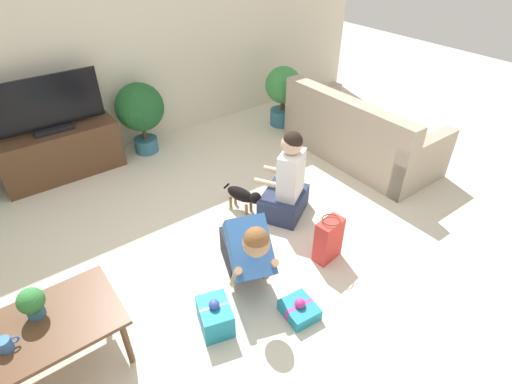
# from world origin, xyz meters

# --- Properties ---
(ground_plane) EXTENTS (16.00, 16.00, 0.00)m
(ground_plane) POSITION_xyz_m (0.00, 0.00, 0.00)
(ground_plane) COLOR beige
(wall_back) EXTENTS (8.40, 0.06, 2.60)m
(wall_back) POSITION_xyz_m (0.00, 2.63, 1.30)
(wall_back) COLOR beige
(wall_back) RESTS_ON ground_plane
(sofa_right) EXTENTS (0.90, 1.94, 0.86)m
(sofa_right) POSITION_xyz_m (2.40, 0.53, 0.30)
(sofa_right) COLOR tan
(sofa_right) RESTS_ON ground_plane
(coffee_table) EXTENTS (1.02, 0.62, 0.46)m
(coffee_table) POSITION_xyz_m (-1.52, -0.23, 0.41)
(coffee_table) COLOR brown
(coffee_table) RESTS_ON ground_plane
(tv_console) EXTENTS (1.33, 0.45, 0.58)m
(tv_console) POSITION_xyz_m (-0.72, 2.34, 0.29)
(tv_console) COLOR brown
(tv_console) RESTS_ON ground_plane
(tv) EXTENTS (1.19, 0.20, 0.62)m
(tv) POSITION_xyz_m (-0.72, 2.34, 0.85)
(tv) COLOR black
(tv) RESTS_ON tv_console
(potted_plant_back_right) EXTENTS (0.60, 0.60, 0.92)m
(potted_plant_back_right) POSITION_xyz_m (0.29, 2.29, 0.58)
(potted_plant_back_right) COLOR #336B84
(potted_plant_back_right) RESTS_ON ground_plane
(potted_plant_corner_right) EXTENTS (0.52, 0.52, 0.86)m
(potted_plant_corner_right) POSITION_xyz_m (2.25, 1.85, 0.52)
(potted_plant_corner_right) COLOR #336B84
(potted_plant_corner_right) RESTS_ON ground_plane
(person_kneeling) EXTENTS (0.55, 0.81, 0.78)m
(person_kneeling) POSITION_xyz_m (0.04, -0.34, 0.35)
(person_kneeling) COLOR #23232D
(person_kneeling) RESTS_ON ground_plane
(person_sitting) EXTENTS (0.65, 0.62, 0.95)m
(person_sitting) POSITION_xyz_m (0.91, 0.18, 0.35)
(person_sitting) COLOR #283351
(person_sitting) RESTS_ON ground_plane
(dog) EXTENTS (0.23, 0.48, 0.29)m
(dog) POSITION_xyz_m (0.58, 0.47, 0.19)
(dog) COLOR black
(dog) RESTS_ON ground_plane
(gift_box_a) EXTENTS (0.30, 0.35, 0.29)m
(gift_box_a) POSITION_xyz_m (-0.43, -0.59, 0.12)
(gift_box_a) COLOR teal
(gift_box_a) RESTS_ON ground_plane
(gift_box_b) EXTENTS (0.27, 0.29, 0.17)m
(gift_box_b) POSITION_xyz_m (0.15, -0.89, 0.06)
(gift_box_b) COLOR teal
(gift_box_b) RESTS_ON ground_plane
(gift_bag_a) EXTENTS (0.28, 0.19, 0.44)m
(gift_bag_a) POSITION_xyz_m (0.78, -0.56, 0.21)
(gift_bag_a) COLOR red
(gift_bag_a) RESTS_ON ground_plane
(mug) EXTENTS (0.12, 0.08, 0.09)m
(mug) POSITION_xyz_m (-1.68, -0.28, 0.51)
(mug) COLOR #386BAD
(mug) RESTS_ON coffee_table
(tabletop_plant) EXTENTS (0.17, 0.17, 0.22)m
(tabletop_plant) POSITION_xyz_m (-1.48, -0.12, 0.59)
(tabletop_plant) COLOR #336B84
(tabletop_plant) RESTS_ON coffee_table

